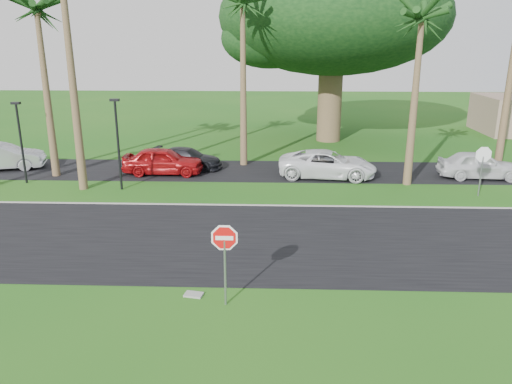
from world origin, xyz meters
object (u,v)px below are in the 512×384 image
object	(u,v)px
stop_sign_near	(225,248)
stop_sign_far	(483,161)
car_dark	(187,159)
car_minivan	(327,164)
car_red	(163,161)
car_pickup	(480,165)
car_silver	(2,157)

from	to	relation	value
stop_sign_near	stop_sign_far	distance (m)	15.91
car_dark	car_minivan	size ratio (longest dim) A/B	0.78
stop_sign_near	stop_sign_far	world-z (taller)	same
stop_sign_near	car_red	size ratio (longest dim) A/B	0.58
stop_sign_near	car_minivan	distance (m)	14.91
car_dark	car_minivan	distance (m)	8.36
stop_sign_far	car_red	size ratio (longest dim) A/B	0.58
car_minivan	car_pickup	size ratio (longest dim) A/B	1.22
car_minivan	stop_sign_near	bearing A→B (deg)	168.78
stop_sign_far	stop_sign_near	bearing A→B (deg)	43.73
car_minivan	car_pickup	bearing A→B (deg)	-83.48
car_silver	car_red	xyz separation A→B (m)	(9.72, -0.66, -0.00)
stop_sign_near	car_minivan	size ratio (longest dim) A/B	0.49
car_red	car_pickup	xyz separation A→B (m)	(17.74, -0.23, -0.02)
stop_sign_far	car_pickup	world-z (taller)	stop_sign_far
stop_sign_far	car_minivan	world-z (taller)	stop_sign_far
stop_sign_far	car_pickup	xyz separation A→B (m)	(1.27, 3.33, -1.02)
car_silver	car_minivan	bearing A→B (deg)	-107.90
stop_sign_far	car_dark	xyz separation A→B (m)	(-15.33, 4.91, -1.16)
stop_sign_far	car_pickup	size ratio (longest dim) A/B	0.59
stop_sign_near	stop_sign_far	bearing A→B (deg)	43.73
stop_sign_far	car_dark	bearing A→B (deg)	-17.77
stop_sign_near	car_minivan	bearing A→B (deg)	72.99
car_silver	car_dark	distance (m)	10.89
car_silver	car_pickup	distance (m)	27.48
car_red	car_dark	world-z (taller)	car_red
stop_sign_far	car_pickup	bearing A→B (deg)	-110.83
car_silver	stop_sign_near	bearing A→B (deg)	-150.92
car_minivan	car_pickup	distance (m)	8.42
stop_sign_far	car_silver	distance (m)	26.55
car_red	car_minivan	world-z (taller)	car_red
stop_sign_far	car_red	bearing A→B (deg)	-12.19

